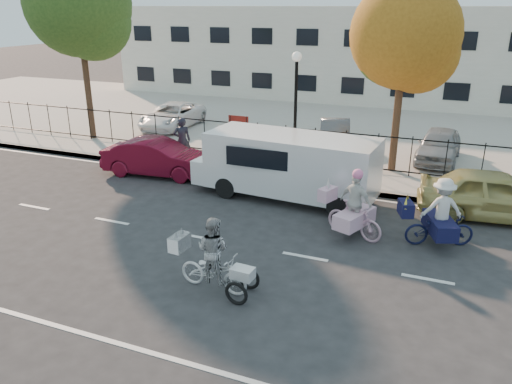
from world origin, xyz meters
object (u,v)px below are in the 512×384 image
at_px(white_van, 288,164).
at_px(zebra_trike, 214,262).
at_px(unicorn_bike, 354,212).
at_px(lot_car_b, 172,116).
at_px(lamppost, 296,90).
at_px(lot_car_c, 335,134).
at_px(gold_sedan, 495,195).
at_px(red_sedan, 158,158).
at_px(bull_bike, 440,219).
at_px(pedestrian, 182,140).
at_px(lot_car_d, 439,145).

bearing_deg(white_van, zebra_trike, -82.80).
relative_size(unicorn_bike, lot_car_b, 0.45).
bearing_deg(zebra_trike, lamppost, 10.61).
relative_size(zebra_trike, unicorn_bike, 1.03).
bearing_deg(white_van, lot_car_c, 93.70).
relative_size(white_van, gold_sedan, 1.40).
bearing_deg(white_van, red_sedan, 179.39).
xyz_separation_m(unicorn_bike, bull_bike, (2.21, 0.33, 0.02)).
height_order(lamppost, red_sedan, lamppost).
xyz_separation_m(bull_bike, gold_sedan, (1.44, 2.51, -0.00)).
bearing_deg(lamppost, red_sedan, -150.88).
xyz_separation_m(lamppost, lot_car_c, (0.81, 3.26, -2.36)).
bearing_deg(bull_bike, red_sedan, 56.96).
distance_m(white_van, lot_car_c, 6.28).
distance_m(lamppost, unicorn_bike, 6.59).
relative_size(unicorn_bike, bull_bike, 0.96).
bearing_deg(red_sedan, pedestrian, -19.73).
distance_m(lamppost, pedestrian, 4.86).
bearing_deg(lot_car_b, zebra_trike, -58.59).
distance_m(bull_bike, white_van, 5.18).
distance_m(bull_bike, red_sedan, 10.38).
xyz_separation_m(unicorn_bike, gold_sedan, (3.65, 2.84, 0.02)).
bearing_deg(lamppost, lot_car_c, 76.02).
distance_m(red_sedan, lot_car_b, 7.23).
height_order(white_van, lot_car_c, white_van).
xyz_separation_m(white_van, lot_car_b, (-8.52, 6.93, -0.42)).
bearing_deg(gold_sedan, pedestrian, 78.75).
relative_size(unicorn_bike, white_van, 0.32).
bearing_deg(zebra_trike, pedestrian, 38.06).
xyz_separation_m(zebra_trike, pedestrian, (-5.26, 7.81, 0.39)).
relative_size(white_van, pedestrian, 3.37).
xyz_separation_m(zebra_trike, gold_sedan, (5.98, 6.75, 0.07)).
xyz_separation_m(lamppost, white_van, (0.73, -3.00, -1.93)).
bearing_deg(lamppost, gold_sedan, -18.15).
bearing_deg(unicorn_bike, lot_car_b, 71.97).
bearing_deg(zebra_trike, gold_sedan, -37.45).
distance_m(white_van, red_sedan, 5.33).
distance_m(pedestrian, lot_car_c, 6.76).
height_order(zebra_trike, pedestrian, pedestrian).
distance_m(red_sedan, gold_sedan, 11.57).
bearing_deg(white_van, bull_bike, -16.14).
bearing_deg(bull_bike, pedestrian, 49.60).
relative_size(bull_bike, pedestrian, 1.14).
bearing_deg(red_sedan, lot_car_d, -66.58).
distance_m(unicorn_bike, pedestrian, 8.54).
bearing_deg(white_van, lamppost, 108.17).
bearing_deg(white_van, lot_car_b, 145.26).
xyz_separation_m(lamppost, lot_car_d, (5.15, 2.85, -2.31)).
height_order(zebra_trike, white_van, white_van).
distance_m(zebra_trike, red_sedan, 8.58).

